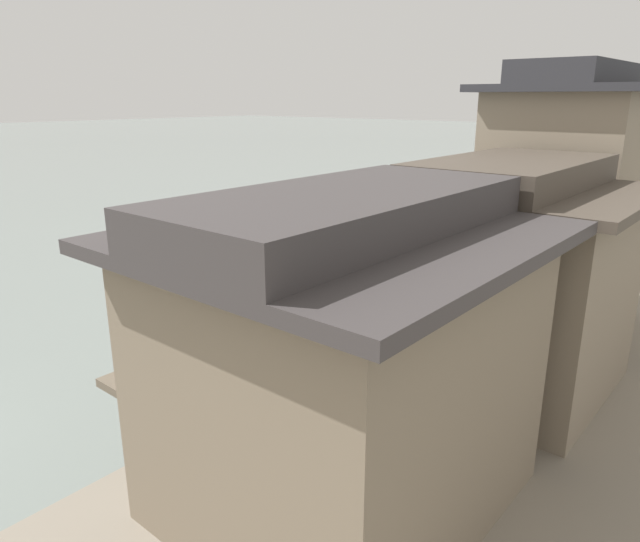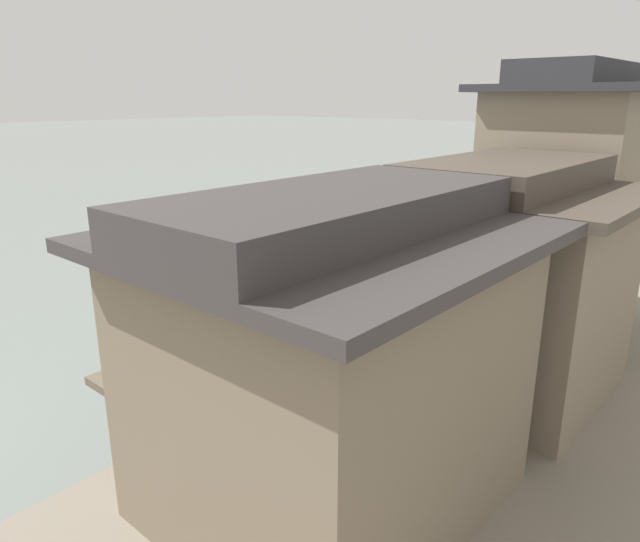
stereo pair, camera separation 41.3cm
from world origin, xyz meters
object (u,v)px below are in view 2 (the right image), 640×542
at_px(boat_moored_nearest, 417,225).
at_px(mooring_post_dock_mid, 421,304).
at_px(mooring_post_dock_near, 277,376).
at_px(boat_moored_far, 483,259).
at_px(house_waterfront_nearest, 331,358).
at_px(house_waterfront_second, 499,277).
at_px(boat_midriver_drifting, 420,206).
at_px(house_waterfront_tall, 561,198).
at_px(boat_moored_third, 260,371).
at_px(boat_midriver_upstream, 251,311).
at_px(boat_moored_second, 367,278).

distance_m(boat_moored_nearest, mooring_post_dock_mid, 18.33).
bearing_deg(mooring_post_dock_near, boat_moored_far, 98.52).
distance_m(house_waterfront_nearest, house_waterfront_second, 6.81).
bearing_deg(boat_midriver_drifting, house_waterfront_tall, -48.12).
bearing_deg(boat_moored_third, mooring_post_dock_mid, 70.89).
distance_m(boat_moored_third, mooring_post_dock_mid, 6.48).
relative_size(house_waterfront_nearest, house_waterfront_tall, 0.81).
height_order(boat_moored_third, boat_moored_far, boat_moored_far).
height_order(boat_moored_nearest, boat_moored_far, boat_moored_nearest).
xyz_separation_m(boat_moored_third, house_waterfront_nearest, (5.92, -3.58, 3.58)).
bearing_deg(boat_moored_far, mooring_post_dock_near, -81.48).
bearing_deg(house_waterfront_nearest, mooring_post_dock_near, 149.15).
xyz_separation_m(boat_moored_third, boat_midriver_drifting, (-11.69, 28.33, -0.10)).
bearing_deg(house_waterfront_nearest, house_waterfront_tall, 91.98).
relative_size(boat_moored_third, house_waterfront_nearest, 0.62).
distance_m(boat_moored_third, boat_midriver_upstream, 5.50).
relative_size(boat_moored_third, boat_moored_far, 0.98).
distance_m(house_waterfront_nearest, mooring_post_dock_mid, 10.66).
bearing_deg(boat_moored_second, house_waterfront_tall, -7.15).
bearing_deg(house_waterfront_second, boat_midriver_drifting, 125.29).
distance_m(boat_moored_far, boat_midriver_drifting, 16.05).
bearing_deg(house_waterfront_second, house_waterfront_tall, 95.74).
bearing_deg(house_waterfront_second, boat_midriver_upstream, 178.47).
xyz_separation_m(boat_moored_far, house_waterfront_tall, (6.09, -7.54, 4.87)).
relative_size(boat_moored_nearest, boat_moored_third, 0.96).
xyz_separation_m(boat_moored_far, house_waterfront_nearest, (6.53, -20.30, 3.55)).
bearing_deg(boat_midriver_upstream, boat_moored_nearest, 100.91).
relative_size(boat_moored_far, boat_midriver_upstream, 1.09).
bearing_deg(house_waterfront_nearest, boat_moored_third, 148.85).
xyz_separation_m(boat_moored_second, house_waterfront_second, (9.55, -7.08, 3.70)).
xyz_separation_m(house_waterfront_tall, mooring_post_dock_mid, (-3.39, -3.14, -3.83)).
xyz_separation_m(boat_moored_second, mooring_post_dock_near, (5.57, -11.60, 1.15)).
bearing_deg(mooring_post_dock_mid, house_waterfront_tall, 42.85).
bearing_deg(mooring_post_dock_mid, boat_moored_second, 142.54).
distance_m(boat_moored_third, mooring_post_dock_near, 2.67).
height_order(boat_moored_third, boat_midriver_drifting, boat_moored_third).
height_order(boat_moored_third, house_waterfront_tall, house_waterfront_tall).
distance_m(boat_moored_nearest, mooring_post_dock_near, 24.83).
xyz_separation_m(boat_moored_second, boat_midriver_drifting, (-8.22, 18.02, 0.02)).
bearing_deg(boat_moored_nearest, mooring_post_dock_mid, -57.62).
height_order(boat_midriver_drifting, house_waterfront_nearest, house_waterfront_nearest).
xyz_separation_m(house_waterfront_nearest, mooring_post_dock_near, (-3.83, 2.29, -2.55)).
distance_m(boat_midriver_upstream, mooring_post_dock_near, 8.02).
xyz_separation_m(boat_moored_nearest, mooring_post_dock_near, (9.80, -22.79, 0.99)).
relative_size(boat_moored_third, house_waterfront_tall, 0.50).
distance_m(boat_moored_far, house_waterfront_nearest, 21.62).
bearing_deg(mooring_post_dock_near, boat_moored_third, 148.31).
relative_size(boat_moored_nearest, boat_midriver_upstream, 1.03).
bearing_deg(house_waterfront_nearest, boat_moored_far, 107.82).
bearing_deg(mooring_post_dock_mid, boat_moored_third, -109.11).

